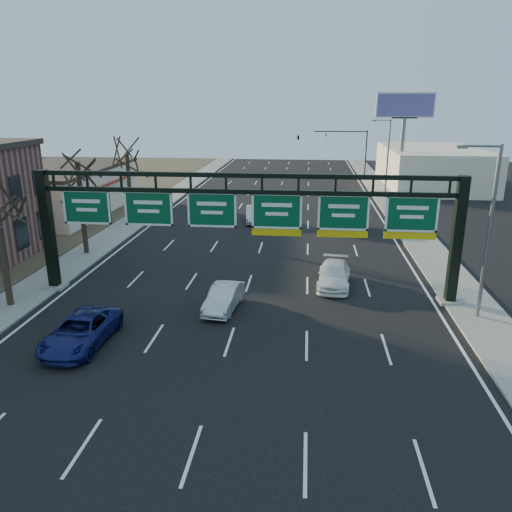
# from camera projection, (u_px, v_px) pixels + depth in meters

# --- Properties ---
(ground) EXTENTS (160.00, 160.00, 0.00)m
(ground) POSITION_uv_depth(u_px,v_px,m) (222.00, 362.00, 21.85)
(ground) COLOR black
(ground) RESTS_ON ground
(sidewalk_left) EXTENTS (3.00, 120.00, 0.12)m
(sidewalk_left) POSITION_uv_depth(u_px,v_px,m) (112.00, 236.00, 42.07)
(sidewalk_left) COLOR gray
(sidewalk_left) RESTS_ON ground
(sidewalk_right) EXTENTS (3.00, 120.00, 0.12)m
(sidewalk_right) POSITION_uv_depth(u_px,v_px,m) (423.00, 244.00, 39.58)
(sidewalk_right) COLOR gray
(sidewalk_right) RESTS_ON ground
(lane_markings) EXTENTS (21.60, 120.00, 0.01)m
(lane_markings) POSITION_uv_depth(u_px,v_px,m) (263.00, 241.00, 40.84)
(lane_markings) COLOR white
(lane_markings) RESTS_ON ground
(sign_gantry) EXTENTS (24.60, 1.20, 7.20)m
(sign_gantry) POSITION_uv_depth(u_px,v_px,m) (247.00, 219.00, 28.06)
(sign_gantry) COLOR black
(sign_gantry) RESTS_ON ground
(cream_strip) EXTENTS (10.90, 18.40, 4.70)m
(cream_strip) POSITION_uv_depth(u_px,v_px,m) (61.00, 189.00, 50.78)
(cream_strip) COLOR beige
(cream_strip) RESTS_ON ground
(building_right_distant) EXTENTS (12.00, 20.00, 5.00)m
(building_right_distant) POSITION_uv_depth(u_px,v_px,m) (432.00, 167.00, 66.66)
(building_right_distant) COLOR beige
(building_right_distant) RESTS_ON ground
(tree_mid) EXTENTS (3.60, 3.60, 9.24)m
(tree_mid) POSITION_uv_depth(u_px,v_px,m) (76.00, 147.00, 35.01)
(tree_mid) COLOR black
(tree_mid) RESTS_ON sidewalk_left
(tree_far) EXTENTS (3.60, 3.60, 8.86)m
(tree_far) POSITION_uv_depth(u_px,v_px,m) (126.00, 142.00, 44.61)
(tree_far) COLOR black
(tree_far) RESTS_ON sidewalk_left
(streetlight_near) EXTENTS (2.15, 0.22, 9.00)m
(streetlight_near) POSITION_uv_depth(u_px,v_px,m) (487.00, 224.00, 24.83)
(streetlight_near) COLOR slate
(streetlight_near) RESTS_ON sidewalk_right
(streetlight_far) EXTENTS (2.15, 0.22, 9.00)m
(streetlight_far) POSITION_uv_depth(u_px,v_px,m) (387.00, 155.00, 57.12)
(streetlight_far) COLOR slate
(streetlight_far) RESTS_ON sidewalk_right
(billboard_right) EXTENTS (7.00, 0.50, 12.00)m
(billboard_right) POSITION_uv_depth(u_px,v_px,m) (404.00, 117.00, 60.42)
(billboard_right) COLOR slate
(billboard_right) RESTS_ON ground
(traffic_signal_mast) EXTENTS (10.16, 0.54, 7.00)m
(traffic_signal_mast) POSITION_uv_depth(u_px,v_px,m) (324.00, 141.00, 71.91)
(traffic_signal_mast) COLOR black
(traffic_signal_mast) RESTS_ON ground
(car_blue_suv) EXTENTS (2.52, 5.17, 1.41)m
(car_blue_suv) POSITION_uv_depth(u_px,v_px,m) (81.00, 331.00, 23.23)
(car_blue_suv) COLOR navy
(car_blue_suv) RESTS_ON ground
(car_silver_sedan) EXTENTS (1.88, 4.17, 1.33)m
(car_silver_sedan) POSITION_uv_depth(u_px,v_px,m) (224.00, 298.00, 27.25)
(car_silver_sedan) COLOR silver
(car_silver_sedan) RESTS_ON ground
(car_white_wagon) EXTENTS (2.32, 4.86, 1.37)m
(car_white_wagon) POSITION_uv_depth(u_px,v_px,m) (334.00, 275.00, 30.76)
(car_white_wagon) COLOR white
(car_white_wagon) RESTS_ON ground
(car_grey_far) EXTENTS (1.96, 4.55, 1.53)m
(car_grey_far) POSITION_uv_depth(u_px,v_px,m) (354.00, 222.00, 43.73)
(car_grey_far) COLOR #3B3D40
(car_grey_far) RESTS_ON ground
(car_silver_distant) EXTENTS (2.01, 4.57, 1.46)m
(car_silver_distant) POSITION_uv_depth(u_px,v_px,m) (254.00, 214.00, 47.08)
(car_silver_distant) COLOR silver
(car_silver_distant) RESTS_ON ground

